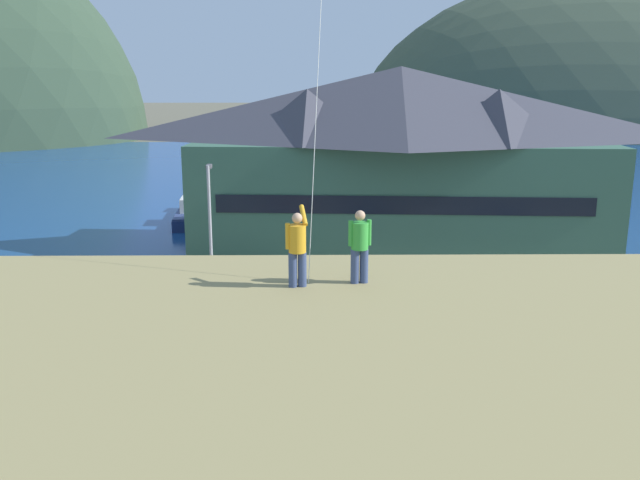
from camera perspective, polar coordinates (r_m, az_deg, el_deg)
name	(u,v)px	position (r m, az deg, el deg)	size (l,w,h in m)	color
ground_plane	(290,393)	(26.19, -2.50, -12.75)	(600.00, 600.00, 0.00)	#66604C
parking_lot_pad	(294,342)	(30.74, -2.21, -8.54)	(40.00, 20.00, 0.10)	gray
bay_water	(305,173)	(84.28, -1.24, 5.64)	(360.00, 84.00, 0.03)	navy
far_hill_east_peak	(620,134)	(156.81, 23.91, 8.15)	(112.16, 48.30, 67.29)	#42513D
harbor_lodge	(399,156)	(45.45, 6.68, 7.05)	(28.85, 13.35, 12.29)	#38604C
wharf_dock	(243,210)	(59.22, -6.51, 2.50)	(3.20, 13.37, 0.70)	#70604C
moored_boat_wharfside	(194,214)	(56.38, -10.57, 2.19)	(3.23, 8.37, 2.16)	navy
moored_boat_outer_mooring	(282,205)	(59.43, -3.23, 2.97)	(2.48, 6.60, 2.16)	#23564C
moored_boat_inner_slip	(208,202)	(61.46, -9.43, 3.16)	(2.27, 6.33, 2.16)	silver
parked_car_mid_row_far	(610,368)	(27.78, 23.19, -9.90)	(4.31, 2.27, 1.82)	silver
parked_car_front_row_silver	(198,362)	(26.55, -10.19, -10.06)	(4.35, 2.36, 1.82)	red
parked_car_lone_by_shed	(110,302)	(34.32, -17.29, -4.96)	(4.25, 2.15, 1.82)	#B28923
parked_car_back_row_right	(372,350)	(27.32, 4.37, -9.18)	(4.22, 2.09, 1.82)	navy
parked_car_back_row_left	(247,302)	(32.95, -6.14, -5.18)	(4.23, 2.11, 1.82)	#9EA3A8
parked_car_mid_row_center	(404,308)	(32.16, 7.10, -5.68)	(4.23, 2.11, 1.82)	slate
parked_car_front_row_end	(593,313)	(33.73, 22.01, -5.68)	(4.31, 2.28, 1.82)	navy
parked_car_mid_row_near	(31,366)	(27.99, -23.17, -9.72)	(4.31, 2.27, 1.82)	silver
parking_light_pole	(210,225)	(35.21, -9.22, 1.28)	(0.24, 0.78, 7.18)	#ADADB2
person_kite_flyer	(297,247)	(15.52, -1.93, -0.56)	(0.52, 0.69, 1.86)	#384770
person_companion	(360,244)	(15.82, 3.36, -0.36)	(0.54, 0.40, 1.74)	#384770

